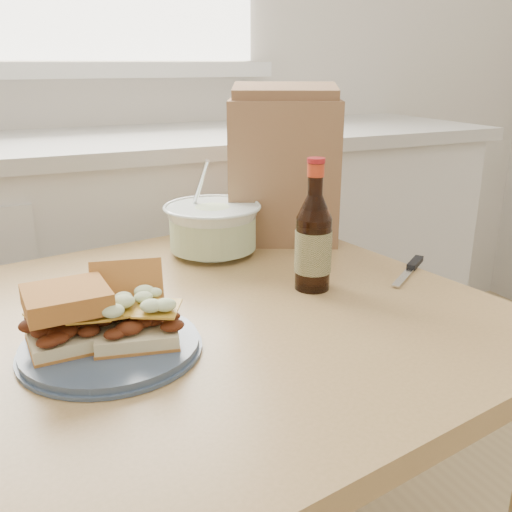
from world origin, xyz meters
name	(u,v)px	position (x,y,z in m)	size (l,w,h in m)	color
cabinet_run	(113,286)	(0.00, 1.70, 0.47)	(2.50, 0.64, 0.94)	silver
dining_table	(219,365)	(0.02, 0.83, 0.63)	(1.03, 1.03, 0.74)	tan
plate	(111,346)	(-0.17, 0.76, 0.75)	(0.26, 0.26, 0.02)	#3D4D63
sandwich_left	(68,316)	(-0.23, 0.78, 0.80)	(0.12, 0.11, 0.08)	#F4E7AC
sandwich_right	(133,312)	(-0.13, 0.77, 0.79)	(0.14, 0.18, 0.10)	#F4E7AC
coleslaw_bowl	(213,230)	(0.12, 1.12, 0.80)	(0.21, 0.21, 0.21)	white
beer_bottle	(313,241)	(0.22, 0.85, 0.84)	(0.07, 0.07, 0.24)	black
knife	(412,266)	(0.46, 0.85, 0.75)	(0.15, 0.12, 0.01)	silver
paper_bag	(284,172)	(0.31, 1.15, 0.91)	(0.25, 0.16, 0.32)	#966748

